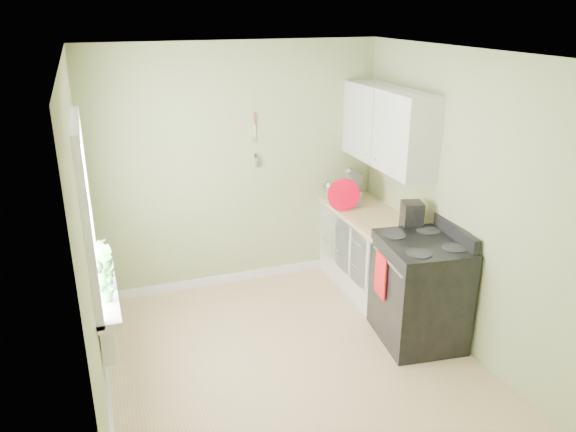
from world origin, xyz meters
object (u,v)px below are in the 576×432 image
object	(u,v)px
stove	(420,290)
stand_mixer	(353,189)
coffee_maker	(411,219)
kettle	(328,191)

from	to	relation	value
stove	stand_mixer	xyz separation A→B (m)	(-0.02, 1.46, 0.56)
stove	stand_mixer	distance (m)	1.57
coffee_maker	stand_mixer	bearing A→B (deg)	96.80
stove	kettle	world-z (taller)	stove
stand_mixer	coffee_maker	bearing A→B (deg)	-83.20
stand_mixer	coffee_maker	distance (m)	1.06
stove	coffee_maker	bearing A→B (deg)	75.13
stove	stand_mixer	size ratio (longest dim) A/B	2.96
stand_mixer	kettle	bearing A→B (deg)	135.58
kettle	coffee_maker	world-z (taller)	coffee_maker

